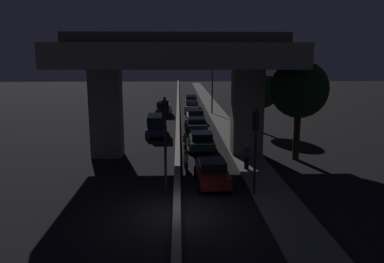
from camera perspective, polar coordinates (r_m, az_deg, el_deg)
The scene contains 21 objects.
ground_plane at distance 17.79m, azimuth -2.31°, elevation -12.66°, with size 200.00×200.00×0.00m, color black.
median_divider at distance 51.74m, azimuth -2.16°, elevation 3.42°, with size 0.37×126.00×0.43m, color gray.
sidewalk_right at distance 45.11m, azimuth 4.31°, elevation 2.06°, with size 2.27×126.00×0.14m, color slate.
elevated_overpass at distance 27.15m, azimuth -2.33°, elevation 10.09°, with size 16.43×9.26×8.99m.
traffic_light_left_of_median at distance 19.05m, azimuth -4.12°, elevation 0.23°, with size 0.30×0.49×5.26m.
traffic_light_right_of_median at distance 19.52m, azimuth 9.62°, elevation -0.78°, with size 0.30×0.49×4.68m.
street_lamp at distance 47.99m, azimuth 2.73°, elevation 8.86°, with size 2.57×0.32×8.97m.
car_dark_red_lead at distance 21.64m, azimuth 3.05°, elevation -6.17°, with size 1.95×4.35×1.45m.
car_dark_green_second at distance 29.67m, azimuth 1.43°, elevation -1.38°, with size 2.04×4.19×1.43m.
car_dark_blue_third at distance 36.64m, azimuth 0.55°, elevation 1.04°, with size 2.20×4.25×1.42m.
car_white_fourth at distance 42.38m, azimuth 0.52°, elevation 2.42°, with size 2.08×4.01×1.42m.
car_silver_fifth at distance 49.91m, azimuth -0.05°, elevation 3.82°, with size 2.02×4.76×1.57m.
car_silver_sixth at distance 55.57m, azimuth -0.13°, elevation 4.68°, with size 1.87×4.76×1.69m.
car_dark_blue_lead_oncoming at distance 35.15m, azimuth -5.45°, elevation 1.02°, with size 2.01×4.71×1.94m.
car_dark_green_second_oncoming at distance 47.44m, azimuth -4.35°, elevation 3.52°, with size 2.01×4.09×1.76m.
motorcycle_blue_filtering_near at distance 23.98m, azimuth -0.94°, elevation -4.79°, with size 0.33×1.90×1.38m.
motorcycle_white_filtering_mid at distance 29.50m, azimuth -1.10°, elevation -1.69°, with size 0.34×1.78×1.47m.
motorcycle_black_filtering_far at distance 35.49m, azimuth -0.92°, elevation 0.49°, with size 0.32×1.92×1.44m.
pedestrian_on_sidewalk at distance 24.34m, azimuth 8.33°, elevation -3.80°, with size 0.35×0.35×1.62m.
roadside_tree_kerbside_near at distance 27.21m, azimuth 16.01°, elevation 6.18°, with size 4.06×4.06×7.09m.
roadside_tree_kerbside_mid at distance 36.93m, azimuth 10.62°, elevation 6.10°, with size 3.36×3.36×5.75m.
Camera 1 is at (0.12, -16.27, 7.18)m, focal length 35.00 mm.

